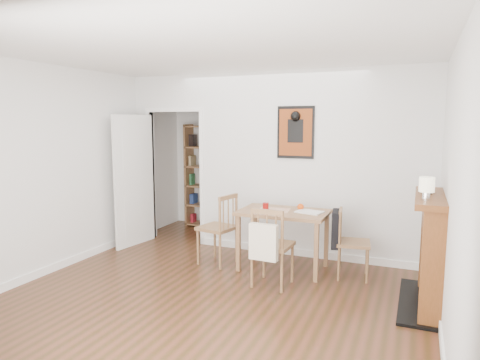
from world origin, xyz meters
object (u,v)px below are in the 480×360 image
at_px(orange_fruit, 301,207).
at_px(chair_front, 272,246).
at_px(chair_right, 352,242).
at_px(notebook, 309,212).
at_px(dining_table, 283,218).
at_px(chair_left, 217,229).
at_px(bookshelf, 207,177).
at_px(ceramic_jar_b, 429,185).
at_px(red_glass, 266,207).
at_px(fireplace, 432,248).
at_px(mantel_lamp, 427,186).
at_px(ceramic_jar_a, 427,188).

bearing_deg(orange_fruit, chair_front, -100.66).
bearing_deg(chair_right, notebook, 179.59).
distance_m(dining_table, notebook, 0.35).
relative_size(dining_table, chair_front, 1.20).
bearing_deg(orange_fruit, chair_right, -9.40).
distance_m(chair_left, bookshelf, 2.13).
height_order(chair_left, chair_right, chair_left).
bearing_deg(notebook, bookshelf, 144.29).
height_order(chair_front, bookshelf, bookshelf).
xyz_separation_m(chair_right, bookshelf, (-2.81, 1.64, 0.47)).
relative_size(dining_table, ceramic_jar_b, 10.44).
xyz_separation_m(bookshelf, notebook, (2.28, -1.64, -0.14)).
xyz_separation_m(dining_table, bookshelf, (-1.95, 1.67, 0.24)).
bearing_deg(notebook, chair_front, -114.30).
xyz_separation_m(notebook, ceramic_jar_b, (1.34, -0.19, 0.44)).
height_order(orange_fruit, notebook, orange_fruit).
relative_size(chair_front, red_glass, 9.36).
xyz_separation_m(red_glass, orange_fruit, (0.41, 0.20, -0.01)).
xyz_separation_m(dining_table, chair_right, (0.86, 0.02, -0.23)).
xyz_separation_m(red_glass, ceramic_jar_b, (1.90, -0.10, 0.40)).
height_order(chair_front, fireplace, fireplace).
height_order(chair_left, fireplace, fireplace).
relative_size(chair_right, mantel_lamp, 3.87).
xyz_separation_m(fireplace, orange_fruit, (-1.55, 0.62, 0.19)).
xyz_separation_m(bookshelf, mantel_lamp, (3.59, -2.49, 0.38)).
distance_m(dining_table, ceramic_jar_a, 1.79).
bearing_deg(mantel_lamp, ceramic_jar_a, 88.17).
bearing_deg(notebook, chair_left, -172.83).
bearing_deg(ceramic_jar_b, bookshelf, 153.27).
distance_m(notebook, mantel_lamp, 1.65).
relative_size(red_glass, orange_fruit, 1.19).
distance_m(chair_left, red_glass, 0.75).
xyz_separation_m(dining_table, chair_front, (0.05, -0.60, -0.20)).
bearing_deg(chair_right, mantel_lamp, -47.47).
height_order(chair_right, bookshelf, bookshelf).
distance_m(bookshelf, notebook, 2.81).
relative_size(chair_left, chair_front, 1.02).
distance_m(chair_right, red_glass, 1.15).
bearing_deg(orange_fruit, mantel_lamp, -33.45).
distance_m(chair_left, chair_right, 1.75).
xyz_separation_m(chair_front, fireplace, (1.69, 0.11, 0.14)).
relative_size(fireplace, ceramic_jar_b, 11.62).
bearing_deg(chair_right, bookshelf, 149.71).
distance_m(red_glass, orange_fruit, 0.45).
bearing_deg(chair_right, fireplace, -30.23).
relative_size(dining_table, orange_fruit, 13.34).
bearing_deg(dining_table, chair_right, 1.54).
bearing_deg(fireplace, mantel_lamp, -105.21).
height_order(chair_left, notebook, chair_left).
bearing_deg(fireplace, bookshelf, 149.72).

